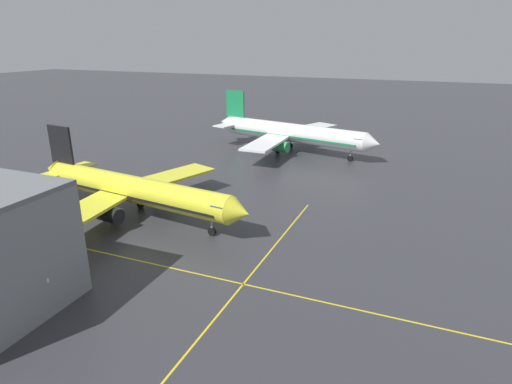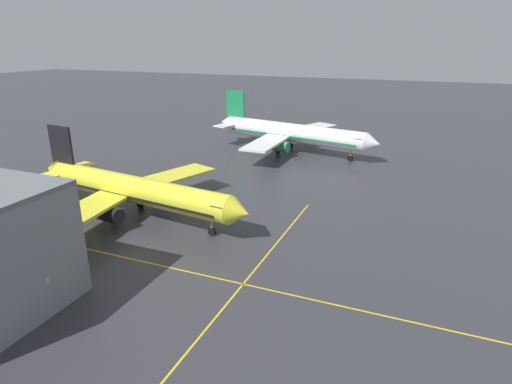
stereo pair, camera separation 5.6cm
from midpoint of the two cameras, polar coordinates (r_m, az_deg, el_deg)
The scene contains 2 objects.
airliner_second_row at distance 64.83m, azimuth -16.07°, elevation 0.33°, with size 38.80×33.22×12.06m.
airliner_third_row at distance 99.93m, azimuth 4.61°, elevation 7.85°, with size 41.46×35.21×12.97m.
Camera 1 is at (16.46, 3.57, 24.66)m, focal length 30.11 mm.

